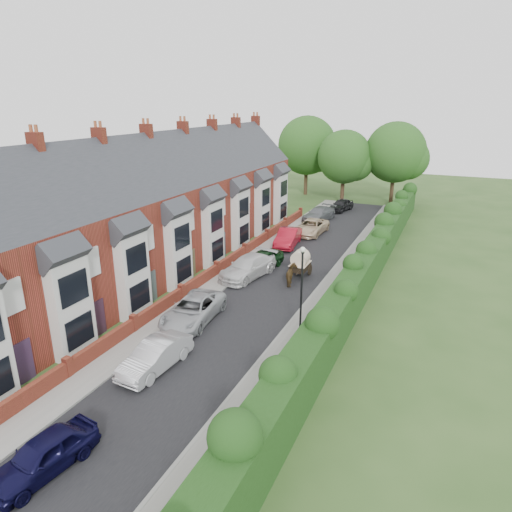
{
  "coord_description": "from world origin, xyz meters",
  "views": [
    {
      "loc": [
        10.67,
        -18.72,
        12.76
      ],
      "look_at": [
        -1.83,
        9.45,
        2.2
      ],
      "focal_mm": 32.0,
      "sensor_mm": 36.0,
      "label": 1
    }
  ],
  "objects_px": {
    "car_silver_b": "(193,310)",
    "car_beige": "(311,227)",
    "car_grey": "(319,214)",
    "horse": "(292,275)",
    "horse_cart": "(300,262)",
    "car_navy": "(43,455)",
    "car_silver_a": "(155,356)",
    "lamppost": "(302,279)",
    "car_green": "(262,260)",
    "car_red": "(288,237)",
    "car_white": "(248,267)",
    "car_black": "(341,205)"
  },
  "relations": [
    {
      "from": "horse_cart",
      "to": "car_navy",
      "type": "bearing_deg",
      "value": -95.73
    },
    {
      "from": "car_navy",
      "to": "car_silver_b",
      "type": "height_order",
      "value": "car_silver_b"
    },
    {
      "from": "car_grey",
      "to": "horse",
      "type": "distance_m",
      "value": 19.31
    },
    {
      "from": "car_black",
      "to": "car_navy",
      "type": "bearing_deg",
      "value": -77.6
    },
    {
      "from": "car_navy",
      "to": "horse_cart",
      "type": "distance_m",
      "value": 22.24
    },
    {
      "from": "horse_cart",
      "to": "car_silver_b",
      "type": "bearing_deg",
      "value": -109.97
    },
    {
      "from": "lamppost",
      "to": "car_white",
      "type": "distance_m",
      "value": 9.53
    },
    {
      "from": "car_silver_a",
      "to": "car_grey",
      "type": "distance_m",
      "value": 32.07
    },
    {
      "from": "horse",
      "to": "car_silver_a",
      "type": "bearing_deg",
      "value": 60.93
    },
    {
      "from": "car_silver_b",
      "to": "car_black",
      "type": "xyz_separation_m",
      "value": [
        1.09,
        32.39,
        -0.03
      ]
    },
    {
      "from": "car_grey",
      "to": "car_beige",
      "type": "bearing_deg",
      "value": -69.27
    },
    {
      "from": "car_navy",
      "to": "car_silver_a",
      "type": "height_order",
      "value": "car_silver_a"
    },
    {
      "from": "car_red",
      "to": "car_beige",
      "type": "height_order",
      "value": "car_red"
    },
    {
      "from": "lamppost",
      "to": "car_black",
      "type": "xyz_separation_m",
      "value": [
        -5.26,
        31.0,
        -2.58
      ]
    },
    {
      "from": "car_silver_a",
      "to": "horse_cart",
      "type": "xyz_separation_m",
      "value": [
        2.5,
        14.97,
        0.47
      ]
    },
    {
      "from": "car_red",
      "to": "car_black",
      "type": "xyz_separation_m",
      "value": [
        1.06,
        15.8,
        -0.08
      ]
    },
    {
      "from": "car_silver_b",
      "to": "car_grey",
      "type": "relative_size",
      "value": 1.06
    },
    {
      "from": "car_silver_b",
      "to": "car_black",
      "type": "relative_size",
      "value": 1.27
    },
    {
      "from": "car_red",
      "to": "car_black",
      "type": "bearing_deg",
      "value": 79.53
    },
    {
      "from": "car_beige",
      "to": "car_black",
      "type": "relative_size",
      "value": 1.24
    },
    {
      "from": "car_beige",
      "to": "car_grey",
      "type": "distance_m",
      "value": 5.66
    },
    {
      "from": "car_silver_a",
      "to": "car_green",
      "type": "distance_m",
      "value": 15.27
    },
    {
      "from": "lamppost",
      "to": "car_silver_a",
      "type": "height_order",
      "value": "lamppost"
    },
    {
      "from": "horse",
      "to": "horse_cart",
      "type": "bearing_deg",
      "value": -108.23
    },
    {
      "from": "car_green",
      "to": "car_silver_a",
      "type": "bearing_deg",
      "value": -75.53
    },
    {
      "from": "car_navy",
      "to": "car_silver_a",
      "type": "bearing_deg",
      "value": 100.62
    },
    {
      "from": "car_silver_a",
      "to": "car_grey",
      "type": "relative_size",
      "value": 0.87
    },
    {
      "from": "car_green",
      "to": "lamppost",
      "type": "bearing_deg",
      "value": -43.06
    },
    {
      "from": "car_black",
      "to": "car_white",
      "type": "bearing_deg",
      "value": -80.54
    },
    {
      "from": "car_silver_a",
      "to": "horse",
      "type": "height_order",
      "value": "horse"
    },
    {
      "from": "lamppost",
      "to": "car_white",
      "type": "xyz_separation_m",
      "value": [
        -6.4,
        6.6,
        -2.49
      ]
    },
    {
      "from": "car_beige",
      "to": "car_black",
      "type": "bearing_deg",
      "value": 91.32
    },
    {
      "from": "car_green",
      "to": "car_black",
      "type": "distance_m",
      "value": 22.42
    },
    {
      "from": "car_beige",
      "to": "car_red",
      "type": "bearing_deg",
      "value": -96.66
    },
    {
      "from": "car_navy",
      "to": "horse_cart",
      "type": "bearing_deg",
      "value": 92.63
    },
    {
      "from": "car_beige",
      "to": "horse_cart",
      "type": "bearing_deg",
      "value": -73.79
    },
    {
      "from": "car_beige",
      "to": "car_grey",
      "type": "xyz_separation_m",
      "value": [
        -0.84,
        5.6,
        0.01
      ]
    },
    {
      "from": "car_grey",
      "to": "lamppost",
      "type": "bearing_deg",
      "value": -63.68
    },
    {
      "from": "lamppost",
      "to": "car_green",
      "type": "distance_m",
      "value": 10.86
    },
    {
      "from": "car_white",
      "to": "car_beige",
      "type": "bearing_deg",
      "value": 97.53
    },
    {
      "from": "horse_cart",
      "to": "horse",
      "type": "bearing_deg",
      "value": -90.0
    },
    {
      "from": "horse",
      "to": "car_grey",
      "type": "bearing_deg",
      "value": -97.57
    },
    {
      "from": "car_silver_a",
      "to": "car_white",
      "type": "relative_size",
      "value": 0.8
    },
    {
      "from": "car_silver_a",
      "to": "car_red",
      "type": "xyz_separation_m",
      "value": [
        -1.0,
        21.85,
        0.07
      ]
    },
    {
      "from": "car_silver_a",
      "to": "car_red",
      "type": "bearing_deg",
      "value": 96.79
    },
    {
      "from": "car_navy",
      "to": "car_silver_b",
      "type": "distance_m",
      "value": 12.48
    },
    {
      "from": "car_silver_b",
      "to": "car_red",
      "type": "relative_size",
      "value": 1.11
    },
    {
      "from": "car_silver_b",
      "to": "car_beige",
      "type": "bearing_deg",
      "value": 83.19
    },
    {
      "from": "car_silver_b",
      "to": "car_grey",
      "type": "xyz_separation_m",
      "value": [
        -0.04,
        26.79,
        -0.01
      ]
    },
    {
      "from": "car_navy",
      "to": "car_green",
      "type": "height_order",
      "value": "car_green"
    }
  ]
}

